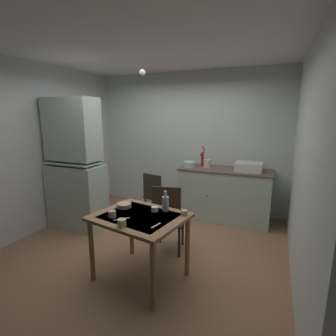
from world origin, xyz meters
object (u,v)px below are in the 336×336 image
object	(u,v)px
hand_pump	(202,158)
chair_by_counter	(157,196)
sink_basin	(249,167)
hutch_cabinet	(75,169)
dining_table	(140,224)
serving_bowl_wide	(124,205)
mixing_bowl_counter	(190,164)
mug_tall	(155,209)
glass_bottle	(165,203)
chair_far_side	(168,218)

from	to	relation	value
hand_pump	chair_by_counter	size ratio (longest dim) A/B	0.44
sink_basin	hand_pump	distance (m)	0.84
sink_basin	chair_by_counter	size ratio (longest dim) A/B	0.49
hutch_cabinet	dining_table	size ratio (longest dim) A/B	1.93
serving_bowl_wide	mixing_bowl_counter	bearing A→B (deg)	83.63
dining_table	serving_bowl_wide	world-z (taller)	serving_bowl_wide
sink_basin	dining_table	xyz separation A→B (m)	(-0.96, -2.10, -0.35)
hand_pump	chair_by_counter	xyz separation A→B (m)	(-0.63, -0.65, -0.62)
hutch_cabinet	mixing_bowl_counter	world-z (taller)	hutch_cabinet
mug_tall	glass_bottle	size ratio (longest dim) A/B	0.34
hutch_cabinet	glass_bottle	xyz separation A→B (m)	(1.88, -0.56, -0.14)
hand_pump	serving_bowl_wide	xyz separation A→B (m)	(-0.43, -2.00, -0.31)
serving_bowl_wide	mug_tall	world-z (taller)	mug_tall
chair_by_counter	dining_table	bearing A→B (deg)	-71.28
mixing_bowl_counter	chair_by_counter	world-z (taller)	mixing_bowl_counter
sink_basin	mixing_bowl_counter	world-z (taller)	sink_basin
serving_bowl_wide	glass_bottle	size ratio (longest dim) A/B	0.74
mixing_bowl_counter	mug_tall	distance (m)	1.89
hand_pump	mixing_bowl_counter	world-z (taller)	hand_pump
mug_tall	hand_pump	bearing A→B (deg)	89.47
sink_basin	chair_far_side	distance (m)	1.79
chair_far_side	mug_tall	distance (m)	0.53
chair_far_side	chair_by_counter	xyz separation A→B (m)	(-0.59, 0.87, -0.02)
sink_basin	mixing_bowl_counter	xyz separation A→B (m)	(-1.05, -0.05, -0.03)
chair_far_side	mug_tall	size ratio (longest dim) A/B	11.92
mixing_bowl_counter	mug_tall	xyz separation A→B (m)	(0.19, -1.87, -0.19)
sink_basin	chair_far_side	world-z (taller)	sink_basin
chair_far_side	serving_bowl_wide	xyz separation A→B (m)	(-0.39, -0.48, 0.29)
hutch_cabinet	hand_pump	size ratio (longest dim) A/B	5.51
hand_pump	chair_far_side	size ratio (longest dim) A/B	0.40
hand_pump	dining_table	world-z (taller)	hand_pump
chair_by_counter	serving_bowl_wide	xyz separation A→B (m)	(0.20, -1.34, 0.31)
dining_table	glass_bottle	size ratio (longest dim) A/B	4.59
hutch_cabinet	mug_tall	distance (m)	1.89
hutch_cabinet	mixing_bowl_counter	distance (m)	2.01
chair_far_side	glass_bottle	distance (m)	0.54
mixing_bowl_counter	chair_by_counter	bearing A→B (deg)	-126.69
sink_basin	dining_table	distance (m)	2.34
mug_tall	sink_basin	bearing A→B (deg)	66.13
hutch_cabinet	chair_far_side	distance (m)	1.83
dining_table	chair_by_counter	world-z (taller)	chair_by_counter
mixing_bowl_counter	glass_bottle	distance (m)	1.84
serving_bowl_wide	sink_basin	bearing A→B (deg)	57.20
hand_pump	serving_bowl_wide	world-z (taller)	hand_pump
chair_by_counter	mug_tall	world-z (taller)	chair_by_counter
dining_table	chair_far_side	world-z (taller)	chair_far_side
chair_far_side	serving_bowl_wide	world-z (taller)	chair_far_side
sink_basin	hand_pump	xyz separation A→B (m)	(-0.83, 0.05, 0.09)
hutch_cabinet	sink_basin	xyz separation A→B (m)	(2.62, 1.29, 0.01)
sink_basin	mug_tall	size ratio (longest dim) A/B	5.37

